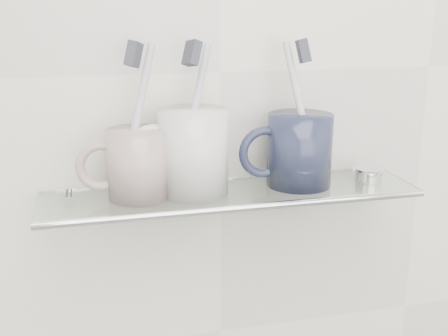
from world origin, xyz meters
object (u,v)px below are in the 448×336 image
object	(u,v)px
mug_center	(194,152)
mug_left	(139,164)
mug_right	(300,150)
shelf_glass	(231,194)

from	to	relation	value
mug_center	mug_left	bearing A→B (deg)	-165.58
mug_left	mug_right	bearing A→B (deg)	1.75
shelf_glass	mug_left	world-z (taller)	mug_left
mug_center	shelf_glass	bearing A→B (deg)	8.65
shelf_glass	mug_left	size ratio (longest dim) A/B	5.63
shelf_glass	mug_left	bearing A→B (deg)	177.63
mug_right	mug_left	bearing A→B (deg)	162.14
mug_center	mug_right	xyz separation A→B (m)	(0.15, 0.00, -0.01)
shelf_glass	mug_center	world-z (taller)	mug_center
mug_left	mug_center	world-z (taller)	mug_center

